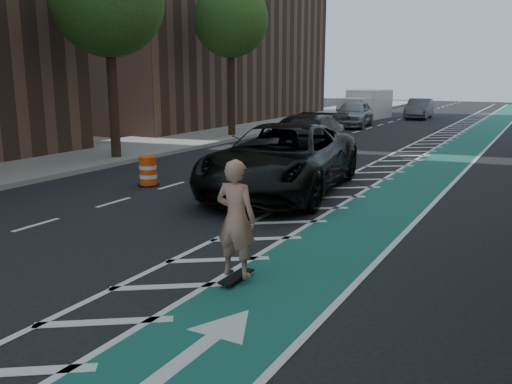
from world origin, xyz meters
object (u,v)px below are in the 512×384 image
Objects in this scene: skateboarder at (236,219)px; suv_near at (282,159)px; barrel_a at (148,172)px; suv_far at (303,140)px.

skateboarder is 0.28× the size of suv_near.
skateboarder is 8.04m from barrel_a.
suv_far is (-3.82, 11.16, -0.18)m from skateboarder.
suv_near reaches higher than suv_far.
suv_far is at bearing -70.90° from skateboarder.
suv_far is at bearing 69.10° from barrel_a.
suv_near is at bearing 16.61° from barrel_a.
skateboarder is at bearing -77.08° from suv_far.
skateboarder is at bearing -40.41° from barrel_a.
barrel_a is at bearing -116.90° from suv_far.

